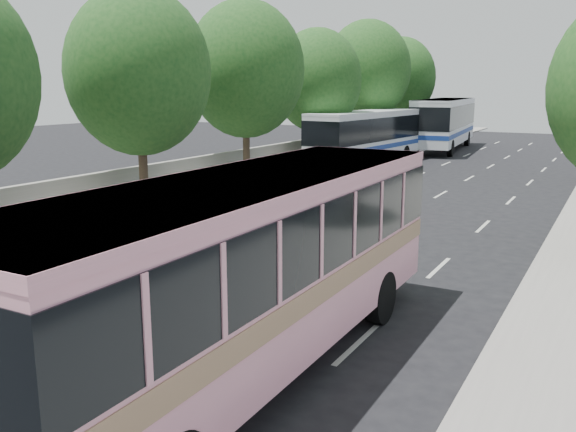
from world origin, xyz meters
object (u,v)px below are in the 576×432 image
Objects in this scene: pink_bus at (249,253)px; pink_taxi at (368,196)px; tour_coach_rear at (445,119)px; tour_coach_front at (367,133)px; white_pickup at (337,188)px.

pink_bus is 2.59× the size of pink_taxi.
tour_coach_rear is (-7.46, 41.02, 0.26)m from pink_bus.
pink_taxi is at bearing -62.77° from tour_coach_front.
pink_bus is at bearing -79.13° from pink_taxi.
pink_bus is at bearing -72.56° from white_pickup.
tour_coach_rear is at bearing 96.27° from pink_taxi.
white_pickup is at bearing -90.07° from tour_coach_rear.
pink_bus is 14.48m from pink_taxi.
tour_coach_front is at bearing -103.77° from tour_coach_rear.
white_pickup is (-4.96, 14.62, -1.37)m from pink_bus.
tour_coach_front is (-5.94, 14.65, 1.38)m from pink_taxi.
pink_bus is 1.94× the size of white_pickup.
tour_coach_front is 0.86× the size of tour_coach_rear.
white_pickup reaches higher than pink_taxi.
pink_taxi is 0.36× the size of tour_coach_front.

